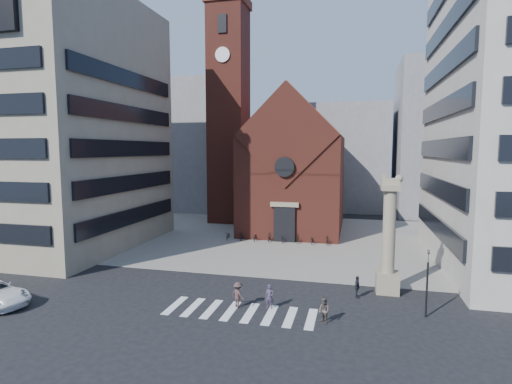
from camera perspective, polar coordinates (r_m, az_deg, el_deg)
ground at (r=29.62m, az=-1.66°, el=-14.47°), size 120.00×120.00×0.00m
piazza at (r=47.47m, az=4.51°, el=-6.56°), size 46.00×30.00×0.05m
zebra_crossing at (r=26.80m, az=-2.27°, el=-16.74°), size 10.20×3.20×0.01m
church at (r=52.35m, az=5.66°, el=3.41°), size 12.00×16.65×18.00m
campanile at (r=57.68m, az=-3.91°, el=11.38°), size 5.50×5.50×31.20m
building_left at (r=48.41m, az=-27.02°, el=8.51°), size 18.00×20.00×26.00m
bg_block_left at (r=72.15m, az=-8.58°, el=6.49°), size 16.00×14.00×22.00m
bg_block_mid at (r=71.75m, az=12.72°, el=4.82°), size 14.00×12.00×18.00m
bg_block_right at (r=70.27m, az=25.98°, el=6.78°), size 16.00×14.00×24.00m
lion_column at (r=30.63m, az=18.43°, el=-7.33°), size 1.63×1.60×8.68m
traffic_light at (r=27.36m, az=23.26°, el=-11.67°), size 0.13×0.16×4.30m
pedestrian_0 at (r=27.02m, az=1.96°, el=-14.72°), size 0.59×0.39×1.61m
pedestrian_1 at (r=25.27m, az=9.70°, el=-16.39°), size 0.94×0.94×1.54m
pedestrian_2 at (r=29.70m, az=14.24°, el=-13.00°), size 0.55×0.97×1.57m
pedestrian_3 at (r=27.24m, az=-2.58°, el=-14.44°), size 1.26×1.10×1.70m
scooter_0 at (r=46.66m, az=-4.01°, el=-6.23°), size 0.69×1.61×0.83m
scooter_1 at (r=46.19m, az=-2.09°, el=-6.29°), size 0.57×1.56×0.92m
scooter_2 at (r=45.79m, az=-0.13°, el=-6.45°), size 0.69×1.61×0.83m
scooter_3 at (r=45.43m, az=1.86°, el=-6.50°), size 0.57×1.56×0.92m
scooter_4 at (r=45.14m, az=3.88°, el=-6.65°), size 0.69×1.61×0.83m
scooter_5 at (r=44.89m, az=5.93°, el=-6.68°), size 0.57×1.56×0.92m
scooter_6 at (r=44.71m, az=8.00°, el=-6.82°), size 0.69×1.61×0.83m
scooter_7 at (r=44.58m, az=10.08°, el=-6.83°), size 0.57×1.56×0.92m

